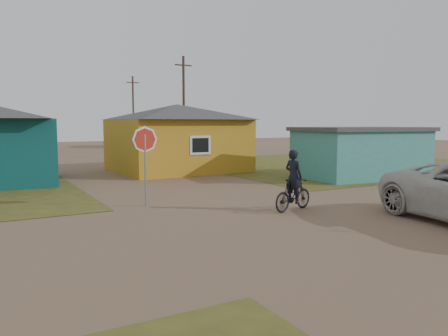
{
  "coord_description": "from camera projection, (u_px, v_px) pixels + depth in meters",
  "views": [
    {
      "loc": [
        -7.66,
        -9.69,
        2.79
      ],
      "look_at": [
        -0.54,
        3.0,
        1.3
      ],
      "focal_mm": 35.0,
      "sensor_mm": 36.0,
      "label": 1
    }
  ],
  "objects": [
    {
      "name": "utility_pole_far",
      "position": [
        133.0,
        111.0,
        48.61
      ],
      "size": [
        1.4,
        0.2,
        8.0
      ],
      "color": "#412F27",
      "rests_on": "ground"
    },
    {
      "name": "ground",
      "position": [
        292.0,
        222.0,
        12.42
      ],
      "size": [
        120.0,
        120.0,
        0.0
      ],
      "primitive_type": "plane",
      "color": "brown"
    },
    {
      "name": "house_yellow",
      "position": [
        177.0,
        137.0,
        25.57
      ],
      "size": [
        7.72,
        6.76,
        3.9
      ],
      "color": "#BC851C",
      "rests_on": "ground"
    },
    {
      "name": "house_beige_east",
      "position": [
        149.0,
        131.0,
        51.8
      ],
      "size": [
        6.95,
        6.05,
        3.6
      ],
      "color": "tan",
      "rests_on": "ground"
    },
    {
      "name": "utility_pole_near",
      "position": [
        184.0,
        106.0,
        34.24
      ],
      "size": [
        1.4,
        0.2,
        8.0
      ],
      "color": "#412F27",
      "rests_on": "ground"
    },
    {
      "name": "grass_ne",
      "position": [
        335.0,
        163.0,
        30.51
      ],
      "size": [
        20.0,
        18.0,
        0.0
      ],
      "primitive_type": "cube",
      "color": "brown",
      "rests_on": "ground"
    },
    {
      "name": "cyclist",
      "position": [
        293.0,
        189.0,
        13.94
      ],
      "size": [
        1.8,
        0.88,
        1.96
      ],
      "color": "black",
      "rests_on": "ground"
    },
    {
      "name": "house_pale_west",
      "position": [
        0.0,
        134.0,
        38.8
      ],
      "size": [
        7.04,
        6.15,
        3.6
      ],
      "color": "#ABB39A",
      "rests_on": "ground"
    },
    {
      "name": "stop_sign",
      "position": [
        145.0,
        148.0,
        14.55
      ],
      "size": [
        0.85,
        0.32,
        2.7
      ],
      "color": "gray",
      "rests_on": "ground"
    },
    {
      "name": "shed_turquoise",
      "position": [
        360.0,
        152.0,
        22.55
      ],
      "size": [
        6.71,
        4.93,
        2.6
      ],
      "color": "teal",
      "rests_on": "ground"
    }
  ]
}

